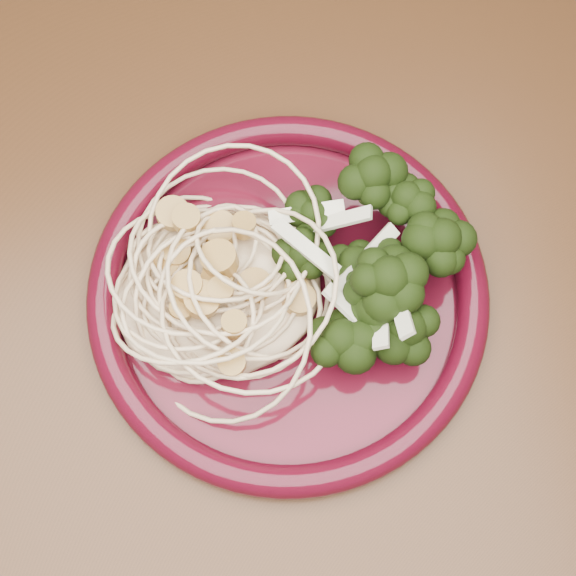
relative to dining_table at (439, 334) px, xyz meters
The scene contains 6 objects.
dining_table is the anchor object (origin of this frame).
dinner_plate 0.16m from the dining_table, 167.96° to the left, with size 0.32×0.32×0.02m.
spaghetti_pile 0.20m from the dining_table, 166.87° to the left, with size 0.13×0.12×0.03m, color beige.
scallop_cluster 0.22m from the dining_table, 166.87° to the left, with size 0.11×0.11×0.04m, color #BE9346, non-canonical shape.
broccoli_pile 0.14m from the dining_table, behind, with size 0.09×0.15×0.05m, color black.
onion_garnish 0.18m from the dining_table, behind, with size 0.07×0.10×0.05m, color beige, non-canonical shape.
Camera 1 is at (-0.16, -0.14, 1.24)m, focal length 50.00 mm.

